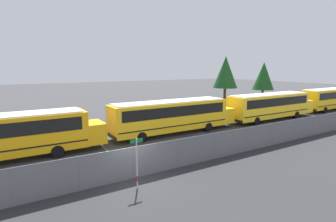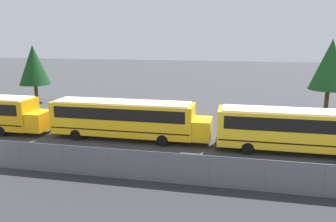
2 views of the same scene
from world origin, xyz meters
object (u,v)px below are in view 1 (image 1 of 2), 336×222
street_sign (137,162)px  tree_3 (263,76)px  school_bus_3 (173,114)px  tree_2 (225,72)px  school_bus_4 (271,104)px  school_bus_5 (332,97)px

street_sign → tree_3: (36.91, 21.84, 3.17)m
school_bus_3 → tree_2: (18.29, 12.23, 3.59)m
school_bus_4 → street_sign: (-21.65, -8.28, -0.42)m
tree_2 → school_bus_4: bearing=-109.6°
school_bus_5 → tree_3: bearing=85.9°
school_bus_5 → street_sign: (-35.95, -8.53, -0.42)m
school_bus_3 → tree_2: size_ratio=1.64×
tree_2 → tree_3: tree_2 is taller
school_bus_4 → school_bus_5: same height
tree_2 → tree_3: bearing=4.2°
school_bus_3 → school_bus_4: size_ratio=1.00×
school_bus_3 → tree_2: bearing=33.8°
school_bus_4 → tree_2: tree_2 is taller
school_bus_5 → street_sign: school_bus_5 is taller
school_bus_4 → tree_3: (15.26, 13.56, 2.76)m
school_bus_5 → street_sign: 36.95m
school_bus_3 → tree_3: size_ratio=1.83×
school_bus_4 → tree_2: bearing=70.4°
street_sign → school_bus_5: bearing=13.3°
tree_2 → street_sign: bearing=-141.2°
school_bus_5 → tree_2: tree_2 is taller
school_bus_3 → school_bus_5: same height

